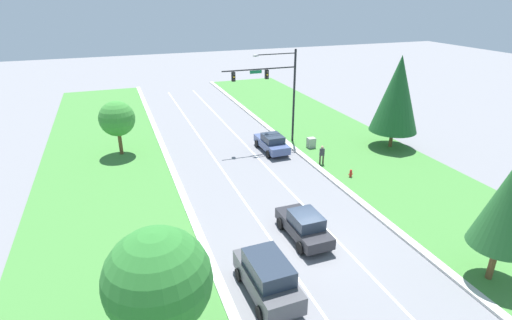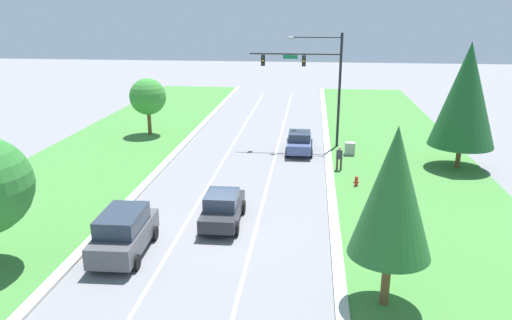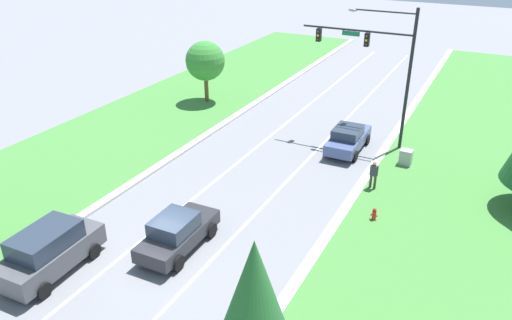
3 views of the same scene
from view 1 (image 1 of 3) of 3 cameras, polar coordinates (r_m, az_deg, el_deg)
name	(u,v)px [view 1 (image 1 of 3)]	position (r m, az deg, el deg)	size (l,w,h in m)	color
ground_plane	(308,244)	(23.59, 7.37, -11.84)	(160.00, 160.00, 0.00)	slate
curb_strip_right	(390,225)	(26.31, 18.54, -8.78)	(0.50, 90.00, 0.15)	beige
curb_strip_left	(212,264)	(21.92, -6.35, -14.60)	(0.50, 90.00, 0.15)	beige
grass_verge_right	(456,211)	(29.64, 26.63, -6.49)	(10.00, 90.00, 0.08)	#427F38
grass_verge_left	(107,288)	(21.68, -20.52, -16.78)	(10.00, 90.00, 0.08)	#427F38
lane_stripe_inner_left	(279,251)	(22.94, 3.26, -12.79)	(0.14, 81.00, 0.01)	white
lane_stripe_inner_right	(335,238)	(24.36, 11.21, -10.88)	(0.14, 81.00, 0.01)	white
traffic_signal_mast	(276,84)	(36.55, 2.84, 10.78)	(6.95, 0.41, 8.70)	black
graphite_suv	(267,276)	(19.54, 1.65, -16.29)	(2.20, 4.57, 2.02)	#4C4C51
charcoal_sedan	(304,226)	(23.63, 6.89, -9.28)	(1.99, 4.37, 1.71)	#28282D
slate_blue_sedan	(272,143)	(35.98, 2.27, 2.47)	(2.00, 4.52, 1.62)	#475684
utility_cabinet	(311,143)	(37.16, 7.88, 2.42)	(0.70, 0.60, 1.00)	#9E9E99
pedestrian	(322,154)	(33.52, 9.40, 0.81)	(0.43, 0.31, 1.69)	#42382D
fire_hydrant	(351,174)	(31.83, 13.38, -1.92)	(0.34, 0.20, 0.70)	red
conifer_near_right_tree	(397,94)	(37.83, 19.53, 8.87)	(4.25, 4.25, 8.44)	brown
oak_near_left_tree	(117,119)	(36.42, -19.25, 5.58)	(3.04, 3.04, 4.86)	brown
conifer_far_right_tree	(509,202)	(21.91, 32.47, -5.12)	(2.92, 2.92, 6.76)	brown
oak_far_left_tree	(158,280)	(15.69, -13.82, -16.37)	(4.05, 4.05, 5.64)	brown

